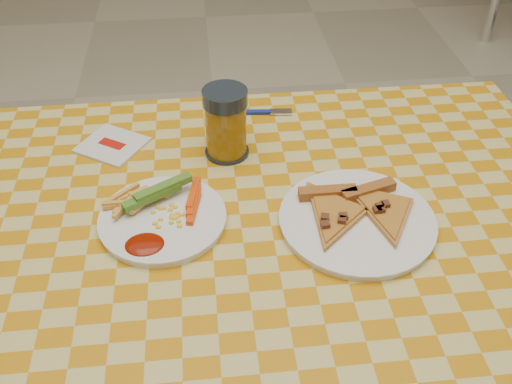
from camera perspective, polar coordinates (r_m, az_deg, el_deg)
The scene contains 8 objects.
table at distance 1.03m, azimuth -1.39°, elevation -6.60°, with size 1.28×0.88×0.76m.
plate_left at distance 0.99m, azimuth -9.30°, elevation -2.77°, with size 0.22×0.22×0.01m, color white.
plate_right at distance 0.99m, azimuth 10.05°, elevation -2.91°, with size 0.26×0.26×0.01m, color white.
fries_veggies at distance 0.99m, azimuth -9.86°, elevation -1.46°, with size 0.20×0.18×0.04m.
pizza_slices at distance 0.99m, azimuth 10.06°, elevation -1.70°, with size 0.24×0.23×0.02m.
drink_glass at distance 1.10m, azimuth -3.02°, elevation 6.86°, with size 0.09×0.09×0.14m.
napkin at distance 1.19m, azimuth -14.18°, elevation 4.58°, with size 0.16×0.16×0.01m.
fork at distance 1.26m, azimuth 0.24°, elevation 8.01°, with size 0.15×0.03×0.01m.
Camera 1 is at (-0.05, -0.70, 1.43)m, focal length 40.00 mm.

